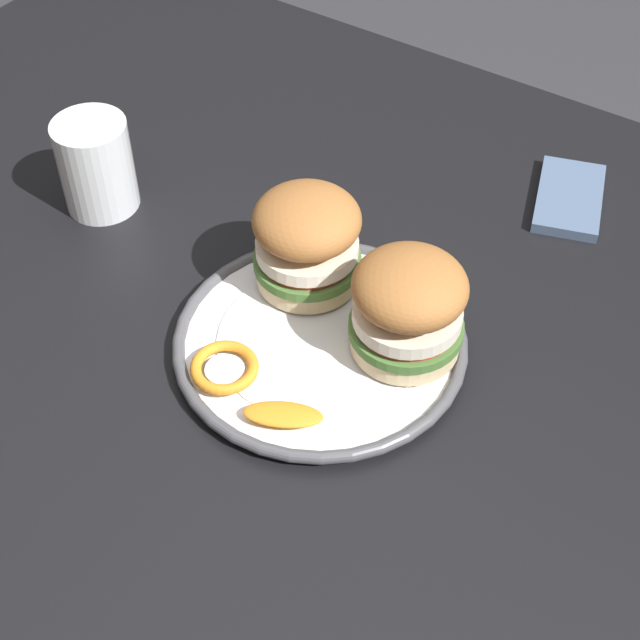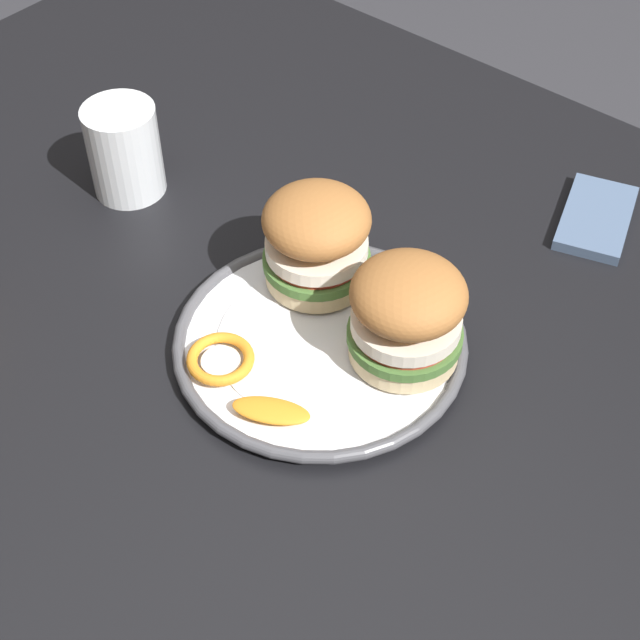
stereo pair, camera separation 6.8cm
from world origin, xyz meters
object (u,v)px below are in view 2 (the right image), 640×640
at_px(sandwich_half_right, 408,312).
at_px(drinking_glass, 125,156).
at_px(sandwich_half_left, 317,238).
at_px(dinner_plate, 320,343).
at_px(dining_table, 332,384).

relative_size(sandwich_half_right, drinking_glass, 1.26).
bearing_deg(sandwich_half_left, dinner_plate, -47.59).
relative_size(dining_table, sandwich_half_right, 10.95).
bearing_deg(sandwich_half_left, dining_table, -30.22).
bearing_deg(dining_table, sandwich_half_right, 0.87).
distance_m(dining_table, sandwich_half_right, 0.18).
relative_size(sandwich_half_left, drinking_glass, 1.16).
relative_size(dining_table, dinner_plate, 5.14).
height_order(dinner_plate, sandwich_half_left, sandwich_half_left).
xyz_separation_m(sandwich_half_left, sandwich_half_right, (0.12, -0.02, 0.00)).
height_order(dining_table, dinner_plate, dinner_plate).
xyz_separation_m(dining_table, sandwich_half_left, (-0.04, 0.02, 0.16)).
distance_m(dinner_plate, sandwich_half_left, 0.10).
bearing_deg(sandwich_half_right, dinner_plate, -152.88).
distance_m(sandwich_half_right, drinking_glass, 0.38).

